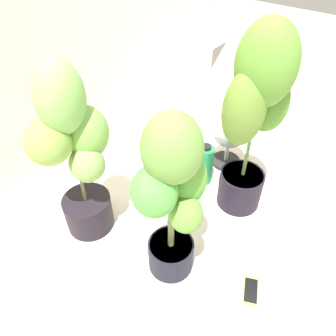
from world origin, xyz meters
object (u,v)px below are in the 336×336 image
Objects in this scene: potted_plant_front_left at (172,194)px; floor_fan at (230,133)px; potted_plant_front_right at (255,112)px; cell_phone at (251,291)px; potted_plant_back_left at (75,153)px; nutrient_bottle at (205,165)px.

potted_plant_front_left is 2.31× the size of floor_fan.
potted_plant_front_right is (0.54, -0.06, 0.11)m from potted_plant_front_left.
potted_plant_front_left is 0.61m from cell_phone.
potted_plant_back_left reaches higher than nutrient_bottle.
floor_fan reaches higher than cell_phone.
potted_plant_back_left is at bearing 96.71° from potted_plant_front_left.
nutrient_bottle is (0.58, 0.19, -0.36)m from potted_plant_front_left.
potted_plant_back_left is 0.78m from nutrient_bottle.
potted_plant_front_right reaches higher than floor_fan.
nutrient_bottle is at bearing -5.81° from floor_fan.
potted_plant_front_left is at bearing 173.90° from potted_plant_front_right.
potted_plant_front_left is 3.15× the size of nutrient_bottle.
cell_phone is at bearing 37.85° from floor_fan.
cell_phone is 0.90m from floor_fan.
nutrient_bottle reaches higher than cell_phone.
potted_plant_back_left is 0.98m from cell_phone.
potted_plant_front_right is 2.77× the size of floor_fan.
potted_plant_front_right is 0.53m from nutrient_bottle.
potted_plant_front_left is 0.84× the size of potted_plant_front_right.
potted_plant_back_left is 0.95m from floor_fan.
floor_fan is 1.36× the size of nutrient_bottle.
nutrient_bottle is (0.03, 0.24, -0.47)m from potted_plant_front_right.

